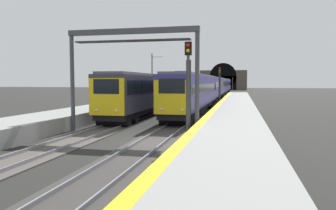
{
  "coord_description": "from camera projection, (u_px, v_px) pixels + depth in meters",
  "views": [
    {
      "loc": [
        -17.15,
        -4.69,
        3.41
      ],
      "look_at": [
        9.85,
        1.37,
        1.4
      ],
      "focal_mm": 34.63,
      "sensor_mm": 36.0,
      "label": 1
    }
  ],
  "objects": [
    {
      "name": "track_adjacent_line",
      "position": [
        78.0,
        139.0,
        18.96
      ],
      "size": [
        160.0,
        2.68,
        0.21
      ],
      "color": "#4C4742",
      "rests_on": "ground_plane"
    },
    {
      "name": "railway_signal_near",
      "position": [
        188.0,
        84.0,
        18.26
      ],
      "size": [
        0.39,
        0.38,
        5.63
      ],
      "rotation": [
        0.0,
        0.0,
        3.14
      ],
      "color": "#38383D",
      "rests_on": "ground_plane"
    },
    {
      "name": "track_main_line",
      "position": [
        153.0,
        142.0,
        17.96
      ],
      "size": [
        160.0,
        2.6,
        0.21
      ],
      "color": "#383533",
      "rests_on": "ground_plane"
    },
    {
      "name": "railway_signal_mid",
      "position": [
        220.0,
        82.0,
        45.52
      ],
      "size": [
        0.39,
        0.38,
        5.42
      ],
      "rotation": [
        0.0,
        0.0,
        3.14
      ],
      "color": "#38383D",
      "rests_on": "ground_plane"
    },
    {
      "name": "platform_right",
      "position": [
        230.0,
        137.0,
        17.01
      ],
      "size": [
        112.0,
        3.93,
        1.02
      ],
      "primitive_type": "cube",
      "color": "gray",
      "rests_on": "ground_plane"
    },
    {
      "name": "platform_right_edge_strip",
      "position": [
        197.0,
        126.0,
        17.35
      ],
      "size": [
        112.0,
        0.5,
        0.01
      ],
      "primitive_type": "cube",
      "color": "yellow",
      "rests_on": "platform_right"
    },
    {
      "name": "tunnel_portal",
      "position": [
        223.0,
        80.0,
        131.82
      ],
      "size": [
        2.85,
        18.86,
        10.83
      ],
      "color": "#51473D",
      "rests_on": "ground_plane"
    },
    {
      "name": "train_adjacent_platform",
      "position": [
        167.0,
        89.0,
        41.48
      ],
      "size": [
        38.67,
        2.85,
        5.04
      ],
      "rotation": [
        0.0,
        0.0,
        3.14
      ],
      "color": "#333338",
      "rests_on": "ground_plane"
    },
    {
      "name": "catenary_mast_near",
      "position": [
        152.0,
        76.0,
        59.04
      ],
      "size": [
        0.22,
        2.11,
        8.46
      ],
      "color": "#595B60",
      "rests_on": "ground_plane"
    },
    {
      "name": "platform_left",
      "position": [
        15.0,
        129.0,
        19.84
      ],
      "size": [
        112.0,
        3.93,
        1.02
      ],
      "primitive_type": "cube",
      "color": "gray",
      "rests_on": "ground_plane"
    },
    {
      "name": "railway_signal_far",
      "position": [
        232.0,
        83.0,
        116.92
      ],
      "size": [
        0.39,
        0.38,
        4.91
      ],
      "rotation": [
        0.0,
        0.0,
        3.14
      ],
      "color": "#38383D",
      "rests_on": "ground_plane"
    },
    {
      "name": "overhead_signal_gantry",
      "position": [
        132.0,
        54.0,
        21.14
      ],
      "size": [
        0.7,
        8.89,
        6.85
      ],
      "color": "#3F3F47",
      "rests_on": "ground_plane"
    },
    {
      "name": "train_main_approaching",
      "position": [
        217.0,
        87.0,
        64.81
      ],
      "size": [
        85.91,
        2.96,
        4.14
      ],
      "rotation": [
        0.0,
        0.0,
        3.13
      ],
      "color": "navy",
      "rests_on": "ground_plane"
    },
    {
      "name": "ground_plane",
      "position": [
        153.0,
        143.0,
        17.96
      ],
      "size": [
        320.0,
        320.0,
        0.0
      ],
      "primitive_type": "plane",
      "color": "black"
    }
  ]
}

